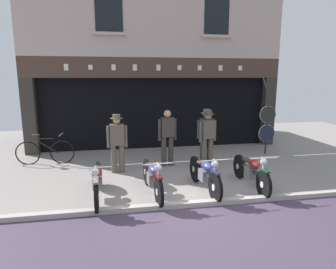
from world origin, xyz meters
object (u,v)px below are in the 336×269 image
at_px(motorcycle_center, 205,173).
at_px(motorcycle_center_left, 152,177).
at_px(salesman_right, 206,134).
at_px(advert_board_near, 89,105).
at_px(motorcycle_left, 97,180).
at_px(tyre_sign_pole, 267,124).
at_px(leaning_bicycle, 45,152).
at_px(salesman_left, 117,141).
at_px(shopkeeper_center, 167,135).
at_px(motorcycle_center_right, 251,171).
at_px(assistant_far_right, 208,135).

bearing_deg(motorcycle_center, motorcycle_center_left, -3.58).
xyz_separation_m(salesman_right, advert_board_near, (-3.57, 2.51, 0.70)).
distance_m(motorcycle_center_left, salesman_right, 2.85).
relative_size(motorcycle_left, tyre_sign_pole, 1.18).
height_order(motorcycle_center_left, advert_board_near, advert_board_near).
distance_m(tyre_sign_pole, leaning_bicycle, 7.30).
bearing_deg(salesman_right, advert_board_near, -27.64).
xyz_separation_m(salesman_left, tyre_sign_pole, (5.08, 1.14, 0.13)).
bearing_deg(salesman_left, motorcycle_left, 73.43).
height_order(shopkeeper_center, tyre_sign_pole, tyre_sign_pole).
distance_m(advert_board_near, leaning_bicycle, 2.38).
distance_m(motorcycle_center_right, salesman_left, 3.62).
bearing_deg(advert_board_near, motorcycle_left, -84.23).
xyz_separation_m(motorcycle_center, leaning_bicycle, (-4.16, 2.98, -0.04)).
xyz_separation_m(motorcycle_center_right, tyre_sign_pole, (1.95, 2.88, 0.61)).
xyz_separation_m(advert_board_near, leaning_bicycle, (-1.26, -1.58, -1.25)).
height_order(salesman_right, leaning_bicycle, salesman_right).
bearing_deg(assistant_far_right, motorcycle_center_right, 93.11).
bearing_deg(shopkeeper_center, advert_board_near, -52.39).
distance_m(motorcycle_center_left, motorcycle_center_right, 2.39).
xyz_separation_m(motorcycle_center, salesman_right, (0.68, 2.05, 0.51)).
bearing_deg(motorcycle_center_left, assistant_far_right, -139.71).
bearing_deg(leaning_bicycle, salesman_left, 64.09).
relative_size(motorcycle_left, shopkeeper_center, 1.20).
distance_m(salesman_left, leaning_bicycle, 2.56).
bearing_deg(motorcycle_center_right, advert_board_near, -47.25).
distance_m(motorcycle_center, salesman_left, 2.68).
bearing_deg(tyre_sign_pole, motorcycle_center_left, -146.23).
relative_size(salesman_left, assistant_far_right, 0.97).
xyz_separation_m(assistant_far_right, tyre_sign_pole, (2.46, 1.05, 0.09)).
relative_size(tyre_sign_pole, leaning_bicycle, 0.98).
xyz_separation_m(assistant_far_right, advert_board_near, (-3.55, 2.71, 0.69)).
relative_size(motorcycle_left, assistant_far_right, 1.20).
height_order(salesman_right, advert_board_near, advert_board_near).
bearing_deg(advert_board_near, motorcycle_center, -57.61).
relative_size(motorcycle_center_left, shopkeeper_center, 1.19).
height_order(salesman_left, tyre_sign_pole, tyre_sign_pole).
xyz_separation_m(motorcycle_center_left, motorcycle_center_right, (2.39, 0.02, -0.01)).
distance_m(motorcycle_center_right, advert_board_near, 6.21).
height_order(motorcycle_left, salesman_right, salesman_right).
bearing_deg(shopkeeper_center, salesman_left, 7.41).
bearing_deg(motorcycle_left, shopkeeper_center, -132.98).
distance_m(motorcycle_left, assistant_far_right, 3.65).
height_order(motorcycle_center_right, shopkeeper_center, shopkeeper_center).
bearing_deg(motorcycle_center, tyre_sign_pole, -140.68).
bearing_deg(assistant_far_right, motorcycle_center_left, 32.11).
bearing_deg(tyre_sign_pole, motorcycle_center_right, -124.10).
xyz_separation_m(shopkeeper_center, assistant_far_right, (1.15, -0.29, 0.01)).
relative_size(shopkeeper_center, leaning_bicycle, 0.96).
xyz_separation_m(salesman_left, salesman_right, (2.65, 0.29, 0.03)).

